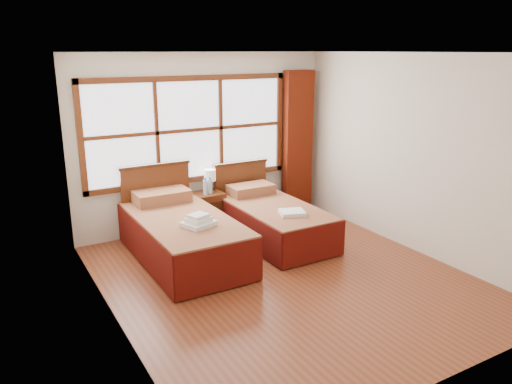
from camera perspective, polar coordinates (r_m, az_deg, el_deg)
floor at (r=6.05m, az=3.39°, el=-9.80°), size 4.50×4.50×0.00m
ceiling at (r=5.45m, az=3.85°, el=15.63°), size 4.50×4.50×0.00m
wall_back at (r=7.55m, az=-5.90°, el=5.74°), size 4.00×0.00×4.00m
wall_left at (r=4.84m, az=-16.57°, el=-0.66°), size 0.00×4.50×4.50m
wall_right at (r=6.90m, az=17.63°, el=4.11°), size 0.00×4.50×4.50m
window at (r=7.38m, az=-7.61°, el=7.03°), size 3.16×0.06×1.56m
curtain at (r=8.23m, az=4.79°, el=5.69°), size 0.50×0.16×2.30m
bed_left at (r=6.55m, az=-8.50°, el=-4.77°), size 1.11×2.14×1.08m
bed_right at (r=7.15m, az=1.85°, el=-3.12°), size 0.99×2.01×0.96m
nightstand at (r=7.54m, az=-5.45°, el=-2.21°), size 0.43×0.43×0.58m
towels_left at (r=6.07m, az=-6.59°, el=-3.34°), size 0.44×0.41×0.15m
towels_right at (r=6.67m, az=4.15°, el=-2.35°), size 0.40×0.37×0.05m
lamp at (r=7.49m, az=-5.28°, el=1.85°), size 0.17×0.17×0.33m
bottle_near at (r=7.35m, az=-5.82°, el=0.57°), size 0.07×0.07×0.25m
bottle_far at (r=7.41m, az=-5.27°, el=0.68°), size 0.06×0.06×0.24m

